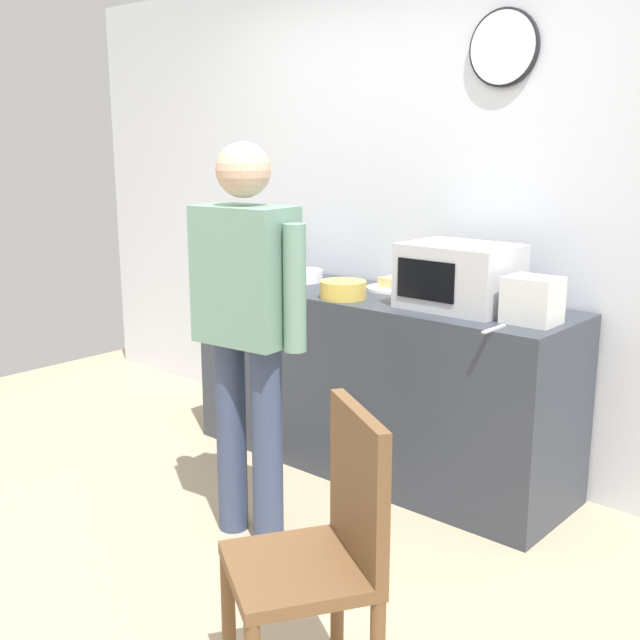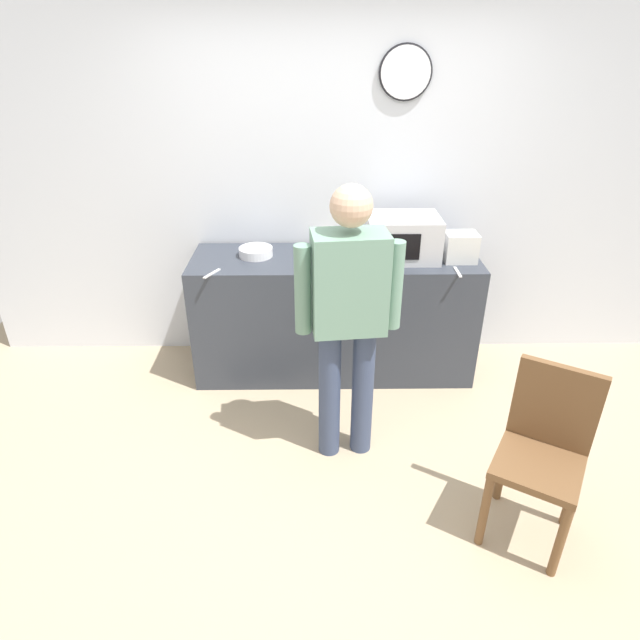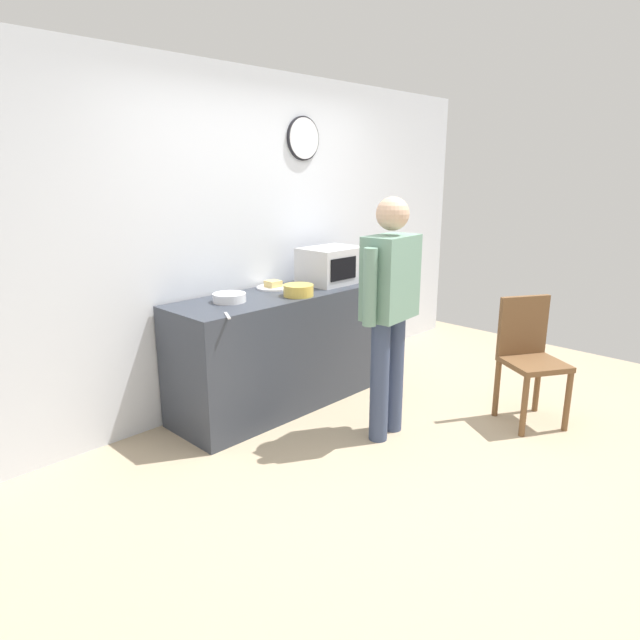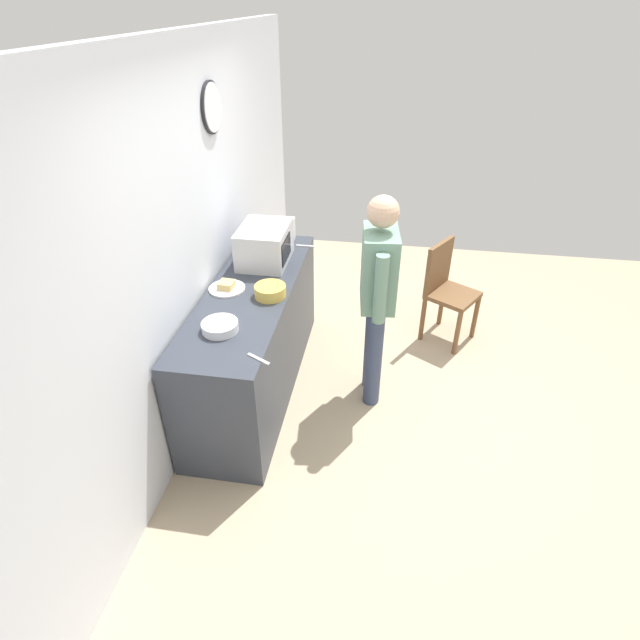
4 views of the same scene
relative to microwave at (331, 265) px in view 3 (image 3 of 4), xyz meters
The scene contains 12 objects.
ground_plane 1.69m from the microwave, 111.56° to the right, with size 6.00×6.00×0.00m, color tan.
back_wall 0.66m from the microwave, 141.31° to the left, with size 5.40×0.13×2.60m.
kitchen_counter 0.77m from the microwave, behind, with size 2.05×0.62×0.92m, color #333842.
microwave is the anchor object (origin of this frame).
sandwich_plate 0.55m from the microwave, 161.31° to the left, with size 0.27×0.27×0.07m.
salad_bowl 1.04m from the microwave, behind, with size 0.24×0.24×0.06m, color white.
cereal_bowl 0.59m from the microwave, 162.31° to the right, with size 0.23×0.23×0.09m, color gold.
toaster 0.40m from the microwave, ahead, with size 0.22×0.18×0.20m, color silver.
fork_utensil 0.46m from the microwave, 39.17° to the right, with size 0.17×0.02×0.01m, color silver.
spoon_utensil 1.33m from the microwave, 167.66° to the right, with size 0.17×0.02×0.01m, color silver.
person_standing 1.04m from the microwave, 114.52° to the right, with size 0.59×0.28×1.68m.
wooden_chair 1.71m from the microwave, 71.71° to the right, with size 0.55×0.55×0.94m.
Camera 3 is at (-2.89, -1.93, 1.83)m, focal length 30.99 mm.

